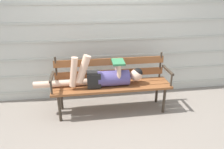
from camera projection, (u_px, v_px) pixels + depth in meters
The scene contains 4 objects.
ground_plane at pixel (114, 117), 3.26m from camera, with size 12.00×12.00×0.00m, color gray.
house_siding at pixel (107, 31), 3.54m from camera, with size 5.08×0.08×2.38m.
park_bench at pixel (111, 81), 3.30m from camera, with size 1.84×0.44×0.89m.
reclining_person at pixel (104, 77), 3.18m from camera, with size 1.66×0.25×0.53m.
Camera 1 is at (-0.43, -2.72, 1.87)m, focal length 33.63 mm.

